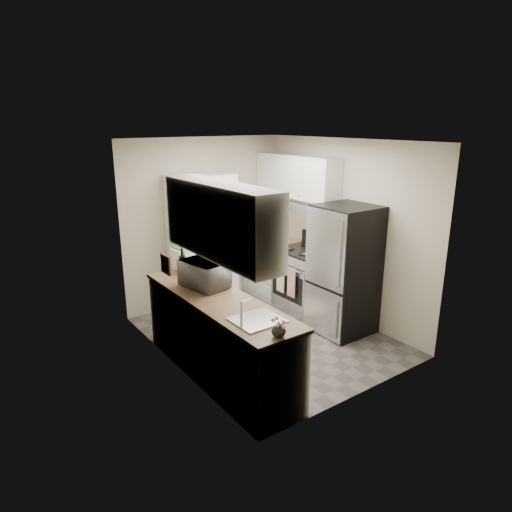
{
  "coord_description": "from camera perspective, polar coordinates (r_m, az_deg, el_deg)",
  "views": [
    {
      "loc": [
        -3.28,
        -4.34,
        2.73
      ],
      "look_at": [
        -0.08,
        0.15,
        1.08
      ],
      "focal_mm": 32.0,
      "sensor_mm": 36.0,
      "label": 1
    }
  ],
  "objects": [
    {
      "name": "countertop_left",
      "position": [
        4.89,
        -4.78,
        -5.4
      ],
      "size": [
        0.63,
        2.33,
        0.04
      ],
      "primitive_type": "cube",
      "color": "#846647",
      "rests_on": "base_cabinet_left"
    },
    {
      "name": "base_cabinet_right",
      "position": [
        7.35,
        2.06,
        -1.49
      ],
      "size": [
        0.6,
        0.8,
        0.88
      ],
      "primitive_type": "cube",
      "color": "silver",
      "rests_on": "ground"
    },
    {
      "name": "electric_range",
      "position": [
        6.75,
        6.1,
        -2.93
      ],
      "size": [
        0.71,
        0.78,
        1.13
      ],
      "color": "#B7B7BC",
      "rests_on": "ground"
    },
    {
      "name": "ground",
      "position": [
        6.09,
        1.43,
        -9.99
      ],
      "size": [
        3.2,
        3.2,
        0.0
      ],
      "primitive_type": "plane",
      "color": "#56514C",
      "rests_on": "ground"
    },
    {
      "name": "kitchen_mat",
      "position": [
        6.49,
        -1.17,
        -8.15
      ],
      "size": [
        0.48,
        0.76,
        0.01
      ],
      "primitive_type": "cube",
      "rotation": [
        0.0,
        0.0,
        0.01
      ],
      "color": "tan",
      "rests_on": "ground"
    },
    {
      "name": "countertop_right",
      "position": [
        7.22,
        2.1,
        1.98
      ],
      "size": [
        0.63,
        0.83,
        0.04
      ],
      "primitive_type": "cube",
      "color": "#846647",
      "rests_on": "base_cabinet_right"
    },
    {
      "name": "room_shell",
      "position": [
        5.53,
        1.47,
        5.15
      ],
      "size": [
        2.64,
        3.24,
        2.52
      ],
      "color": "beige",
      "rests_on": "ground"
    },
    {
      "name": "base_cabinet_left",
      "position": [
        5.08,
        -4.66,
        -10.22
      ],
      "size": [
        0.6,
        2.3,
        0.88
      ],
      "primitive_type": "cube",
      "color": "silver",
      "rests_on": "ground"
    },
    {
      "name": "wine_bottle",
      "position": [
        5.54,
        -9.19,
        -0.93
      ],
      "size": [
        0.08,
        0.08,
        0.31
      ],
      "primitive_type": "cylinder",
      "color": "black",
      "rests_on": "countertop_left"
    },
    {
      "name": "fruit_basket",
      "position": [
        7.26,
        2.01,
        4.53
      ],
      "size": [
        0.33,
        0.33,
        0.13
      ],
      "primitive_type": null,
      "rotation": [
        0.0,
        0.0,
        0.11
      ],
      "color": "orange",
      "rests_on": "toaster_oven"
    },
    {
      "name": "toaster_oven",
      "position": [
        7.29,
        1.88,
        3.17
      ],
      "size": [
        0.41,
        0.46,
        0.22
      ],
      "primitive_type": "cube",
      "rotation": [
        0.0,
        0.0,
        0.35
      ],
      "color": "silver",
      "rests_on": "countertop_right"
    },
    {
      "name": "refrigerator",
      "position": [
        6.06,
        10.97,
        -1.71
      ],
      "size": [
        0.7,
        0.72,
        1.7
      ],
      "primitive_type": "cube",
      "color": "#B7B7BC",
      "rests_on": "ground"
    },
    {
      "name": "microwave",
      "position": [
        5.16,
        -6.43,
        -2.24
      ],
      "size": [
        0.46,
        0.6,
        0.3
      ],
      "primitive_type": "imported",
      "rotation": [
        0.0,
        0.0,
        1.76
      ],
      "color": "#B8B8BD",
      "rests_on": "countertop_left"
    },
    {
      "name": "pantry_cabinet",
      "position": [
        6.67,
        -6.7,
        1.51
      ],
      "size": [
        0.9,
        0.55,
        2.0
      ],
      "primitive_type": "cube",
      "color": "silver",
      "rests_on": "ground"
    },
    {
      "name": "cutting_board",
      "position": [
        5.71,
        -9.53,
        -0.44
      ],
      "size": [
        0.05,
        0.25,
        0.31
      ],
      "primitive_type": "cube",
      "rotation": [
        0.0,
        0.0,
        0.14
      ],
      "color": "#3B832D",
      "rests_on": "countertop_left"
    },
    {
      "name": "flower_vase",
      "position": [
        4.01,
        2.86,
        -9.15
      ],
      "size": [
        0.16,
        0.16,
        0.13
      ],
      "primitive_type": "imported",
      "rotation": [
        0.0,
        0.0,
        0.29
      ],
      "color": "silver",
      "rests_on": "countertop_left"
    }
  ]
}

